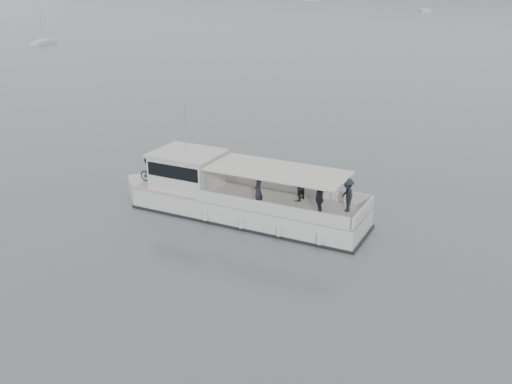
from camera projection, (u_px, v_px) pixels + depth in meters
The scene contains 2 objects.
ground at pixel (294, 261), 26.62m from camera, with size 1400.00×1400.00×0.00m, color slate.
tour_boat at pixel (228, 196), 31.58m from camera, with size 14.92×5.37×6.21m.
Camera 1 is at (12.02, -20.51, 12.52)m, focal length 40.00 mm.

